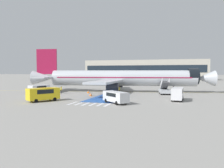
{
  "coord_description": "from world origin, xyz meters",
  "views": [
    {
      "loc": [
        10.0,
        -54.36,
        5.17
      ],
      "look_at": [
        -4.06,
        -2.82,
        2.09
      ],
      "focal_mm": 35.0,
      "sensor_mm": 36.0,
      "label": 1
    }
  ],
  "objects_px": {
    "traffic_cone_1": "(88,92)",
    "fuel_tanker": "(110,81)",
    "service_van_1": "(43,93)",
    "traffic_cone_0": "(91,94)",
    "service_van_0": "(39,89)",
    "ground_crew_2": "(116,89)",
    "service_van_2": "(178,93)",
    "ground_crew_0": "(119,90)",
    "ground_crew_1": "(61,89)",
    "terminal_building": "(144,70)",
    "ground_crew_3": "(116,89)",
    "boarding_stairs_forward": "(165,90)",
    "airliner": "(120,78)",
    "service_van_3": "(116,96)"
  },
  "relations": [
    {
      "from": "traffic_cone_1",
      "to": "fuel_tanker",
      "type": "bearing_deg",
      "value": 95.31
    },
    {
      "from": "service_van_1",
      "to": "traffic_cone_0",
      "type": "xyz_separation_m",
      "value": [
        4.9,
        10.16,
        -1.04
      ]
    },
    {
      "from": "service_van_0",
      "to": "ground_crew_2",
      "type": "relative_size",
      "value": 2.94
    },
    {
      "from": "traffic_cone_0",
      "to": "fuel_tanker",
      "type": "bearing_deg",
      "value": 98.81
    },
    {
      "from": "service_van_0",
      "to": "ground_crew_2",
      "type": "bearing_deg",
      "value": -133.38
    },
    {
      "from": "service_van_2",
      "to": "ground_crew_0",
      "type": "relative_size",
      "value": 3.03
    },
    {
      "from": "service_van_2",
      "to": "ground_crew_0",
      "type": "xyz_separation_m",
      "value": [
        -12.88,
        9.5,
        -0.41
      ]
    },
    {
      "from": "service_van_0",
      "to": "fuel_tanker",
      "type": "bearing_deg",
      "value": -81.52
    },
    {
      "from": "fuel_tanker",
      "to": "ground_crew_1",
      "type": "bearing_deg",
      "value": -6.43
    },
    {
      "from": "ground_crew_0",
      "to": "fuel_tanker",
      "type": "bearing_deg",
      "value": 79.52
    },
    {
      "from": "fuel_tanker",
      "to": "service_van_2",
      "type": "distance_m",
      "value": 43.7
    },
    {
      "from": "service_van_1",
      "to": "terminal_building",
      "type": "xyz_separation_m",
      "value": [
        4.56,
        106.78,
        4.79
      ]
    },
    {
      "from": "ground_crew_3",
      "to": "terminal_building",
      "type": "xyz_separation_m",
      "value": [
        -4.6,
        91.25,
        5.15
      ]
    },
    {
      "from": "boarding_stairs_forward",
      "to": "traffic_cone_0",
      "type": "distance_m",
      "value": 16.81
    },
    {
      "from": "boarding_stairs_forward",
      "to": "ground_crew_1",
      "type": "bearing_deg",
      "value": -176.12
    },
    {
      "from": "service_van_0",
      "to": "airliner",
      "type": "bearing_deg",
      "value": -126.12
    },
    {
      "from": "ground_crew_0",
      "to": "ground_crew_2",
      "type": "xyz_separation_m",
      "value": [
        -1.11,
        1.16,
        0.03
      ]
    },
    {
      "from": "traffic_cone_1",
      "to": "terminal_building",
      "type": "distance_m",
      "value": 91.6
    },
    {
      "from": "service_van_0",
      "to": "service_van_3",
      "type": "bearing_deg",
      "value": 175.97
    },
    {
      "from": "service_van_3",
      "to": "ground_crew_2",
      "type": "bearing_deg",
      "value": 57.64
    },
    {
      "from": "fuel_tanker",
      "to": "service_van_1",
      "type": "height_order",
      "value": "fuel_tanker"
    },
    {
      "from": "service_van_2",
      "to": "fuel_tanker",
      "type": "bearing_deg",
      "value": -52.91
    },
    {
      "from": "airliner",
      "to": "service_van_0",
      "type": "height_order",
      "value": "airliner"
    },
    {
      "from": "airliner",
      "to": "ground_crew_0",
      "type": "relative_size",
      "value": 28.14
    },
    {
      "from": "service_van_1",
      "to": "traffic_cone_0",
      "type": "height_order",
      "value": "service_van_1"
    },
    {
      "from": "service_van_1",
      "to": "ground_crew_3",
      "type": "distance_m",
      "value": 18.04
    },
    {
      "from": "airliner",
      "to": "service_van_0",
      "type": "relative_size",
      "value": 9.32
    },
    {
      "from": "ground_crew_2",
      "to": "terminal_building",
      "type": "height_order",
      "value": "terminal_building"
    },
    {
      "from": "airliner",
      "to": "service_van_2",
      "type": "bearing_deg",
      "value": 36.34
    },
    {
      "from": "service_van_1",
      "to": "traffic_cone_1",
      "type": "xyz_separation_m",
      "value": [
        2.3,
        15.39,
        -1.03
      ]
    },
    {
      "from": "ground_crew_0",
      "to": "terminal_building",
      "type": "relative_size",
      "value": 0.02
    },
    {
      "from": "terminal_building",
      "to": "fuel_tanker",
      "type": "bearing_deg",
      "value": -94.51
    },
    {
      "from": "ground_crew_0",
      "to": "boarding_stairs_forward",
      "type": "bearing_deg",
      "value": -23.35
    },
    {
      "from": "traffic_cone_1",
      "to": "service_van_1",
      "type": "bearing_deg",
      "value": -98.49
    },
    {
      "from": "service_van_1",
      "to": "service_van_3",
      "type": "bearing_deg",
      "value": -141.79
    },
    {
      "from": "service_van_3",
      "to": "service_van_0",
      "type": "bearing_deg",
      "value": 109.71
    },
    {
      "from": "boarding_stairs_forward",
      "to": "service_van_1",
      "type": "distance_m",
      "value": 26.64
    },
    {
      "from": "service_van_0",
      "to": "service_van_2",
      "type": "xyz_separation_m",
      "value": [
        29.68,
        -2.68,
        0.07
      ]
    },
    {
      "from": "boarding_stairs_forward",
      "to": "service_van_2",
      "type": "xyz_separation_m",
      "value": [
        2.55,
        -10.75,
        0.39
      ]
    },
    {
      "from": "ground_crew_3",
      "to": "terminal_building",
      "type": "relative_size",
      "value": 0.02
    },
    {
      "from": "service_van_0",
      "to": "terminal_building",
      "type": "xyz_separation_m",
      "value": [
        11.77,
        97.15,
        4.89
      ]
    },
    {
      "from": "airliner",
      "to": "service_van_3",
      "type": "bearing_deg",
      "value": 2.46
    },
    {
      "from": "ground_crew_1",
      "to": "terminal_building",
      "type": "relative_size",
      "value": 0.02
    },
    {
      "from": "service_van_2",
      "to": "traffic_cone_0",
      "type": "relative_size",
      "value": 7.4
    },
    {
      "from": "boarding_stairs_forward",
      "to": "traffic_cone_0",
      "type": "height_order",
      "value": "boarding_stairs_forward"
    },
    {
      "from": "fuel_tanker",
      "to": "terminal_building",
      "type": "height_order",
      "value": "terminal_building"
    },
    {
      "from": "service_van_0",
      "to": "ground_crew_2",
      "type": "distance_m",
      "value": 17.61
    },
    {
      "from": "traffic_cone_0",
      "to": "terminal_building",
      "type": "relative_size",
      "value": 0.01
    },
    {
      "from": "fuel_tanker",
      "to": "ground_crew_3",
      "type": "bearing_deg",
      "value": 17.34
    },
    {
      "from": "ground_crew_3",
      "to": "traffic_cone_0",
      "type": "xyz_separation_m",
      "value": [
        -4.27,
        -5.37,
        -0.67
      ]
    }
  ]
}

